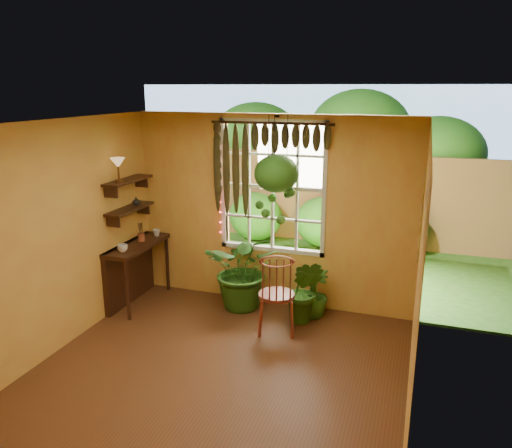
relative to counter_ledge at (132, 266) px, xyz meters
The scene contains 23 objects.
floor 2.55m from the counter_ledge, 39.96° to the right, with size 4.50×4.50×0.00m, color #542F18.
ceiling 3.29m from the counter_ledge, 39.96° to the right, with size 4.50×4.50×0.00m, color silver.
wall_back 2.17m from the counter_ledge, 18.80° to the left, with size 4.00×4.00×0.00m, color gold.
wall_left 1.79m from the counter_ledge, 93.24° to the right, with size 4.50×4.50×0.00m, color gold.
wall_right 4.30m from the counter_ledge, 22.26° to the right, with size 4.50×4.50×0.00m, color gold.
window 2.33m from the counter_ledge, 19.65° to the left, with size 1.52×0.10×1.86m.
valance_vine 2.57m from the counter_ledge, 17.07° to the left, with size 1.70×0.12×1.10m.
string_lights 1.76m from the counter_ledge, 27.17° to the left, with size 0.03×0.03×1.54m, color #FF2633, non-canonical shape.
wall_plates 4.02m from the counter_ledge, ahead, with size 0.04×0.32×1.10m, color #FFEAD0, non-canonical shape.
counter_ledge is the anchor object (origin of this frame).
shelf_lower 0.85m from the counter_ledge, ahead, with size 0.25×0.90×0.04m, color black.
shelf_upper 1.25m from the counter_ledge, ahead, with size 0.25×0.90×0.04m, color black.
backyard 5.74m from the counter_ledge, 67.84° to the left, with size 14.00×10.00×12.00m.
windsor_chair 2.26m from the counter_ledge, ahead, with size 0.58×0.59×1.25m.
potted_plant_left 1.65m from the counter_ledge, 11.48° to the left, with size 1.04×0.90×1.15m, color #204E14.
potted_plant_mid 2.53m from the counter_ledge, ahead, with size 0.49×0.40×0.89m, color #204E14.
potted_plant_right 2.63m from the counter_ledge, ahead, with size 0.39×0.39×0.70m, color #204E14.
hanging_basket 2.46m from the counter_ledge, 11.29° to the left, with size 0.59×0.59×1.42m.
cup_a 0.57m from the counter_ledge, 71.44° to the right, with size 0.13×0.13×0.11m, color silver.
cup_b 0.61m from the counter_ledge, 65.51° to the left, with size 0.11×0.11×0.10m, color beige.
brush_jar 0.51m from the counter_ledge, 47.95° to the left, with size 0.10×0.10×0.35m.
shelf_vase 0.94m from the counter_ledge, 76.37° to the left, with size 0.11×0.11×0.12m, color #B2AD99.
tiffany_lamp 1.52m from the counter_ledge, 78.02° to the right, with size 0.20×0.20×0.33m.
Camera 1 is at (1.96, -4.24, 3.04)m, focal length 35.00 mm.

